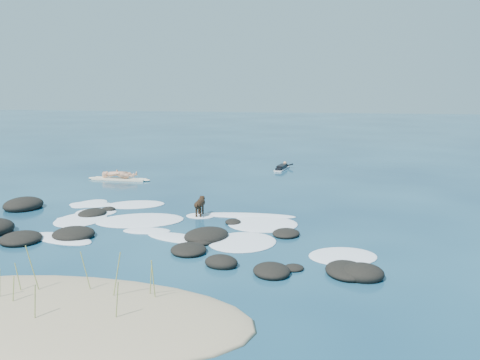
# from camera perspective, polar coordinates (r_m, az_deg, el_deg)

# --- Properties ---
(ground) EXTENTS (160.00, 160.00, 0.00)m
(ground) POSITION_cam_1_polar(r_m,az_deg,el_deg) (19.66, -7.23, -4.41)
(ground) COLOR #0A2642
(ground) RESTS_ON ground
(sand_dune) EXTENTS (9.00, 4.40, 0.60)m
(sand_dune) POSITION_cam_1_polar(r_m,az_deg,el_deg) (12.57, -19.44, -13.42)
(sand_dune) COLOR #9E8966
(sand_dune) RESTS_ON ground
(dune_grass) EXTENTS (3.40, 1.82, 1.21)m
(dune_grass) POSITION_cam_1_polar(r_m,az_deg,el_deg) (12.47, -17.11, -10.49)
(dune_grass) COLOR olive
(dune_grass) RESTS_ON ground
(reef_rocks) EXTENTS (14.56, 7.21, 0.60)m
(reef_rocks) POSITION_cam_1_polar(r_m,az_deg,el_deg) (18.09, -14.16, -5.56)
(reef_rocks) COLOR black
(reef_rocks) RESTS_ON ground
(breaking_foam) EXTENTS (12.54, 7.59, 0.12)m
(breaking_foam) POSITION_cam_1_polar(r_m,az_deg,el_deg) (19.43, -7.09, -4.55)
(breaking_foam) COLOR white
(breaking_foam) RESTS_ON ground
(standing_surfer_rig) EXTENTS (3.47, 0.69, 1.98)m
(standing_surfer_rig) POSITION_cam_1_polar(r_m,az_deg,el_deg) (28.54, -12.83, 1.54)
(standing_surfer_rig) COLOR #FCEECA
(standing_surfer_rig) RESTS_ON ground
(paddling_surfer_rig) EXTENTS (1.00, 2.25, 0.39)m
(paddling_surfer_rig) POSITION_cam_1_polar(r_m,az_deg,el_deg) (31.53, 4.51, 1.36)
(paddling_surfer_rig) COLOR white
(paddling_surfer_rig) RESTS_ON ground
(dog) EXTENTS (0.33, 1.19, 0.75)m
(dog) POSITION_cam_1_polar(r_m,az_deg,el_deg) (20.18, -4.30, -2.52)
(dog) COLOR black
(dog) RESTS_ON ground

